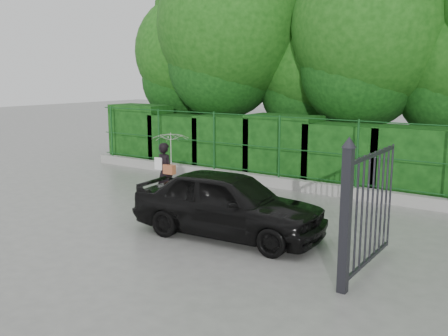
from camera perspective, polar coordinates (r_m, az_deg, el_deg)
The scene contains 8 objects.
ground at distance 11.20m, azimuth -6.78°, elevation -6.18°, with size 80.00×80.00×0.00m, color gray.
kerb at distance 14.72m, azimuth 4.87°, elevation -1.46°, with size 14.00×0.25×0.30m, color #9E9E99.
fence at distance 14.43m, azimuth 5.70°, elevation 2.52°, with size 14.13×0.06×1.80m.
hedge at distance 15.50m, azimuth 6.33°, elevation 2.16°, with size 14.20×1.20×2.12m.
trees at distance 16.90m, azimuth 14.30°, elevation 15.05°, with size 17.10×6.15×8.08m.
gate at distance 7.97m, azimuth 14.97°, elevation -4.55°, with size 0.22×2.33×2.36m.
woman at distance 12.93m, azimuth -6.32°, elevation 1.46°, with size 0.97×0.99×1.78m.
car at distance 10.05m, azimuth 0.48°, elevation -4.06°, with size 1.60×3.97×1.35m, color black.
Camera 1 is at (7.15, -8.00, 3.23)m, focal length 40.00 mm.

